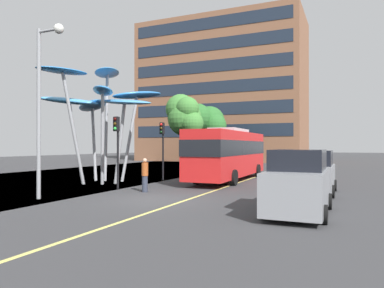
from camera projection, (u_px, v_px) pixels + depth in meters
ground at (139, 200)px, 16.26m from camera, size 120.00×240.00×0.10m
red_bus at (229, 152)px, 24.86m from camera, size 2.82×11.33×3.56m
leaf_sculpture at (101, 99)px, 23.52m from camera, size 8.23×8.14×7.89m
traffic_light_kerb_near at (117, 137)px, 19.80m from camera, size 0.28×0.42×3.98m
traffic_light_kerb_far at (162, 139)px, 24.96m from camera, size 0.28×0.42×3.99m
car_parked_near at (298, 184)px, 12.61m from camera, size 2.06×4.54×2.26m
car_parked_mid at (315, 173)px, 18.00m from camera, size 1.91×4.41×2.16m
street_lamp at (44, 90)px, 16.06m from camera, size 1.48×0.44×7.73m
tree_pavement_near at (185, 115)px, 38.42m from camera, size 4.53×3.66×7.97m
tree_pavement_far at (204, 123)px, 44.54m from camera, size 5.50×5.58×7.50m
pedestrian at (145, 175)px, 18.53m from camera, size 0.34×0.34×1.74m
backdrop_building at (222, 92)px, 57.79m from camera, size 25.42×12.15×21.91m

